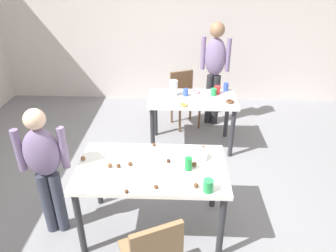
# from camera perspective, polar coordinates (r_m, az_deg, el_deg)

# --- Properties ---
(ground_plane) EXTENTS (6.40, 6.40, 0.00)m
(ground_plane) POSITION_cam_1_polar(r_m,az_deg,el_deg) (3.52, -0.87, -15.32)
(ground_plane) COLOR gray
(wall_back) EXTENTS (6.40, 0.10, 2.60)m
(wall_back) POSITION_cam_1_polar(r_m,az_deg,el_deg) (5.86, 0.70, 17.14)
(wall_back) COLOR silver
(wall_back) RESTS_ON ground_plane
(dining_table_near) EXTENTS (1.37, 0.79, 0.75)m
(dining_table_near) POSITION_cam_1_polar(r_m,az_deg,el_deg) (2.93, -2.91, -8.85)
(dining_table_near) COLOR white
(dining_table_near) RESTS_ON ground_plane
(dining_table_far) EXTENTS (1.19, 0.67, 0.75)m
(dining_table_far) POSITION_cam_1_polar(r_m,az_deg,el_deg) (4.34, 4.45, 3.81)
(dining_table_far) COLOR white
(dining_table_far) RESTS_ON ground_plane
(chair_far_table) EXTENTS (0.53, 0.53, 0.87)m
(chair_far_table) POSITION_cam_1_polar(r_m,az_deg,el_deg) (5.02, 2.90, 5.58)
(chair_far_table) COLOR brown
(chair_far_table) RESTS_ON ground_plane
(person_girl_near) EXTENTS (0.46, 0.24, 1.34)m
(person_girl_near) POSITION_cam_1_polar(r_m,az_deg,el_deg) (3.04, -21.62, -6.54)
(person_girl_near) COLOR #383D4C
(person_girl_near) RESTS_ON ground_plane
(person_adult_far) EXTENTS (0.45, 0.27, 1.63)m
(person_adult_far) POSITION_cam_1_polar(r_m,az_deg,el_deg) (4.92, 8.54, 10.95)
(person_adult_far) COLOR #28282D
(person_adult_far) RESTS_ON ground_plane
(mixing_bowl) EXTENTS (0.19, 0.19, 0.07)m
(mixing_bowl) POSITION_cam_1_polar(r_m,az_deg,el_deg) (2.99, 5.50, -5.23)
(mixing_bowl) COLOR white
(mixing_bowl) RESTS_ON dining_table_near
(soda_can) EXTENTS (0.07, 0.07, 0.12)m
(soda_can) POSITION_cam_1_polar(r_m,az_deg,el_deg) (2.81, 3.75, -6.91)
(soda_can) COLOR #198438
(soda_can) RESTS_ON dining_table_near
(fork_near) EXTENTS (0.17, 0.02, 0.01)m
(fork_near) POSITION_cam_1_polar(r_m,az_deg,el_deg) (2.76, -8.31, -9.42)
(fork_near) COLOR silver
(fork_near) RESTS_ON dining_table_near
(cup_near_0) EXTENTS (0.08, 0.08, 0.11)m
(cup_near_0) POSITION_cam_1_polar(r_m,az_deg,el_deg) (2.59, 7.36, -10.78)
(cup_near_0) COLOR green
(cup_near_0) RESTS_ON dining_table_near
(cake_ball_0) EXTENTS (0.04, 0.04, 0.04)m
(cake_ball_0) POSITION_cam_1_polar(r_m,az_deg,el_deg) (3.05, -15.27, -5.72)
(cake_ball_0) COLOR brown
(cake_ball_0) RESTS_ON dining_table_near
(cake_ball_1) EXTENTS (0.05, 0.05, 0.05)m
(cake_ball_1) POSITION_cam_1_polar(r_m,az_deg,el_deg) (2.87, 4.83, -6.97)
(cake_ball_1) COLOR brown
(cake_ball_1) RESTS_ON dining_table_near
(cake_ball_2) EXTENTS (0.05, 0.05, 0.05)m
(cake_ball_2) POSITION_cam_1_polar(r_m,az_deg,el_deg) (3.12, 6.43, -4.01)
(cake_ball_2) COLOR brown
(cake_ball_2) RESTS_ON dining_table_near
(cake_ball_3) EXTENTS (0.04, 0.04, 0.04)m
(cake_ball_3) POSITION_cam_1_polar(r_m,az_deg,el_deg) (2.89, -9.07, -7.16)
(cake_ball_3) COLOR brown
(cake_ball_3) RESTS_ON dining_table_near
(cake_ball_4) EXTENTS (0.04, 0.04, 0.04)m
(cake_ball_4) POSITION_cam_1_polar(r_m,az_deg,el_deg) (2.64, 5.15, -10.77)
(cake_ball_4) COLOR brown
(cake_ball_4) RESTS_ON dining_table_near
(cake_ball_5) EXTENTS (0.04, 0.04, 0.04)m
(cake_ball_5) POSITION_cam_1_polar(r_m,az_deg,el_deg) (2.91, 0.07, -6.38)
(cake_ball_5) COLOR #3D2319
(cake_ball_5) RESTS_ON dining_table_near
(cake_ball_6) EXTENTS (0.04, 0.04, 0.04)m
(cake_ball_6) POSITION_cam_1_polar(r_m,az_deg,el_deg) (2.60, -7.62, -11.74)
(cake_ball_6) COLOR brown
(cake_ball_6) RESTS_ON dining_table_near
(cake_ball_7) EXTENTS (0.04, 0.04, 0.04)m
(cake_ball_7) POSITION_cam_1_polar(r_m,az_deg,el_deg) (3.16, -2.59, -3.41)
(cake_ball_7) COLOR brown
(cake_ball_7) RESTS_ON dining_table_near
(cake_ball_8) EXTENTS (0.04, 0.04, 0.04)m
(cake_ball_8) POSITION_cam_1_polar(r_m,az_deg,el_deg) (2.62, -2.22, -11.02)
(cake_ball_8) COLOR brown
(cake_ball_8) RESTS_ON dining_table_near
(cake_ball_9) EXTENTS (0.04, 0.04, 0.04)m
(cake_ball_9) POSITION_cam_1_polar(r_m,az_deg,el_deg) (2.89, -6.94, -6.87)
(cake_ball_9) COLOR brown
(cake_ball_9) RESTS_ON dining_table_near
(cake_ball_10) EXTENTS (0.05, 0.05, 0.05)m
(cake_ball_10) POSITION_cam_1_polar(r_m,az_deg,el_deg) (2.90, -10.62, -7.09)
(cake_ball_10) COLOR brown
(cake_ball_10) RESTS_ON dining_table_near
(pitcher_far) EXTENTS (0.12, 0.12, 0.22)m
(pitcher_far) POSITION_cam_1_polar(r_m,az_deg,el_deg) (4.32, 1.01, 6.96)
(pitcher_far) COLOR white
(pitcher_far) RESTS_ON dining_table_far
(cup_far_0) EXTENTS (0.08, 0.08, 0.11)m
(cup_far_0) POSITION_cam_1_polar(r_m,az_deg,el_deg) (4.46, 9.01, 6.55)
(cup_far_0) COLOR red
(cup_far_0) RESTS_ON dining_table_far
(cup_far_1) EXTENTS (0.07, 0.07, 0.12)m
(cup_far_1) POSITION_cam_1_polar(r_m,az_deg,el_deg) (4.57, 10.54, 7.02)
(cup_far_1) COLOR #3351B2
(cup_far_1) RESTS_ON dining_table_far
(cup_far_2) EXTENTS (0.07, 0.07, 0.10)m
(cup_far_2) POSITION_cam_1_polar(r_m,az_deg,el_deg) (4.33, 3.25, 6.17)
(cup_far_2) COLOR #3351B2
(cup_far_2) RESTS_ON dining_table_far
(cup_far_3) EXTENTS (0.08, 0.08, 0.10)m
(cup_far_3) POSITION_cam_1_polar(r_m,az_deg,el_deg) (4.38, 8.30, 6.15)
(cup_far_3) COLOR green
(cup_far_3) RESTS_ON dining_table_far
(donut_far_0) EXTENTS (0.12, 0.12, 0.04)m
(donut_far_0) POSITION_cam_1_polar(r_m,az_deg,el_deg) (4.45, 5.10, 6.26)
(donut_far_0) COLOR pink
(donut_far_0) RESTS_ON dining_table_far
(donut_far_1) EXTENTS (0.10, 0.10, 0.03)m
(donut_far_1) POSITION_cam_1_polar(r_m,az_deg,el_deg) (4.03, 2.89, 3.88)
(donut_far_1) COLOR gold
(donut_far_1) RESTS_ON dining_table_far
(donut_far_2) EXTENTS (0.11, 0.11, 0.03)m
(donut_far_2) POSITION_cam_1_polar(r_m,az_deg,el_deg) (4.20, 11.24, 4.42)
(donut_far_2) COLOR brown
(donut_far_2) RESTS_ON dining_table_far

